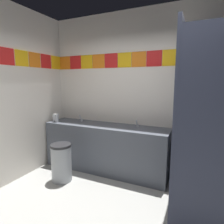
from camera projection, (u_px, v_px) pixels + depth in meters
name	position (u px, v px, depth m)	size (l,w,h in m)	color
wall_back	(146.00, 93.00, 3.41)	(3.75, 0.09, 2.90)	silver
vanity_counter	(105.00, 147.00, 3.56)	(2.33, 0.56, 0.87)	#4C515B
faucet_left	(81.00, 119.00, 3.81)	(0.04, 0.10, 0.14)	silver
faucet_right	(137.00, 124.00, 3.32)	(0.04, 0.10, 0.14)	silver
soap_dispenser	(56.00, 118.00, 3.75)	(0.09, 0.09, 0.16)	#B7BABF
stall_divider	(194.00, 128.00, 2.19)	(0.92, 1.47, 2.26)	#33384C
toilet	(214.00, 180.00, 2.64)	(0.39, 0.49, 0.74)	white
trash_bin	(61.00, 162.00, 3.19)	(0.34, 0.34, 0.64)	#999EA3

